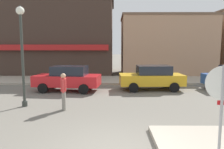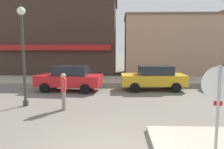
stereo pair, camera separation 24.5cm
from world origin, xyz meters
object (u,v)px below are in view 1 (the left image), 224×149
at_px(stop_sign, 222,98).
at_px(pedestrian_crossing_near, 64,90).
at_px(lamp_post, 22,42).
at_px(parked_car_nearest, 68,78).
at_px(parked_car_second, 152,77).

bearing_deg(stop_sign, pedestrian_crossing_near, 139.29).
bearing_deg(pedestrian_crossing_near, lamp_post, 163.26).
distance_m(stop_sign, parked_car_nearest, 9.94).
height_order(parked_car_nearest, parked_car_second, same).
xyz_separation_m(lamp_post, pedestrian_crossing_near, (1.95, -0.59, -2.09)).
bearing_deg(lamp_post, pedestrian_crossing_near, -16.74).
distance_m(parked_car_nearest, parked_car_second, 5.30).
xyz_separation_m(stop_sign, parked_car_second, (-0.16, 8.71, -0.71)).
xyz_separation_m(parked_car_nearest, parked_car_second, (5.28, 0.42, 0.00)).
bearing_deg(parked_car_nearest, stop_sign, -56.71).
distance_m(stop_sign, parked_car_second, 8.74).
bearing_deg(pedestrian_crossing_near, stop_sign, -40.71).
height_order(lamp_post, pedestrian_crossing_near, lamp_post).
bearing_deg(lamp_post, parked_car_nearest, 70.67).
distance_m(stop_sign, lamp_post, 8.30).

